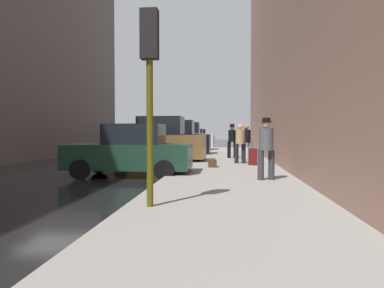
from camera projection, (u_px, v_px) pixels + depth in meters
name	position (u px, v px, depth m)	size (l,w,h in m)	color
ground_plane	(59.00, 175.00, 13.23)	(120.00, 120.00, 0.00)	black
sidewalk	(229.00, 174.00, 12.68)	(4.00, 40.00, 0.15)	gray
parked_dark_green_sedan	(130.00, 152.00, 12.73)	(4.21, 2.07, 1.79)	#193828
parked_bronze_suv	(158.00, 142.00, 17.89)	(4.64, 2.14, 2.25)	brown
parked_black_suv	(175.00, 139.00, 23.71)	(4.63, 2.12, 2.25)	black
parked_white_van	(184.00, 138.00, 29.17)	(4.61, 2.07, 2.25)	silver
parked_red_hatchback	(190.00, 139.00, 34.31)	(4.24, 2.14, 1.79)	#B2191E
parked_gray_coupe	(195.00, 138.00, 39.61)	(4.25, 2.16, 1.79)	slate
fire_hydrant	(198.00, 151.00, 19.69)	(0.42, 0.22, 0.70)	red
traffic_light	(150.00, 64.00, 6.82)	(0.32, 0.32, 3.60)	#514C0F
pedestrian_in_tan_coat	(240.00, 141.00, 16.29)	(0.53, 0.49, 1.71)	black
pedestrian_with_fedora	(232.00, 139.00, 19.49)	(0.52, 0.45, 1.78)	black
pedestrian_in_jeans	(246.00, 141.00, 17.87)	(0.51, 0.43, 1.71)	#728CB2
pedestrian_with_beanie	(266.00, 145.00, 10.67)	(0.53, 0.49, 1.78)	#333338
rolling_suitcase	(253.00, 157.00, 15.53)	(0.39, 0.58, 1.04)	#591414
duffel_bag	(212.00, 163.00, 14.55)	(0.32, 0.44, 0.28)	#472D19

